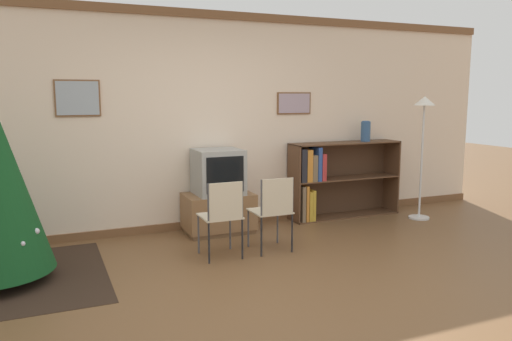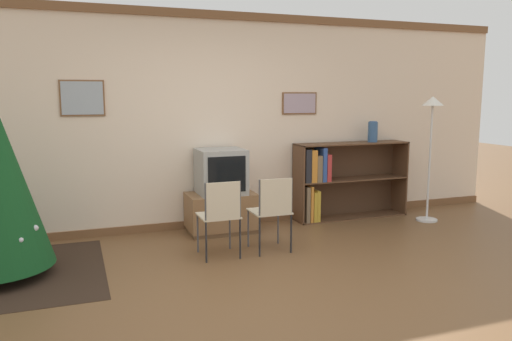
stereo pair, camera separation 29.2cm
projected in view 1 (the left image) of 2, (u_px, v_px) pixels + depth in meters
ground_plane at (275, 291)px, 4.33m from camera, size 24.00×24.00×0.00m
wall_back at (196, 122)px, 6.21m from camera, size 8.89×0.11×2.70m
tv_console at (219, 213)px, 6.14m from camera, size 0.83×0.53×0.48m
television at (218, 172)px, 6.06m from camera, size 0.56×0.52×0.55m
folding_chair_left at (223, 214)px, 5.11m from camera, size 0.40×0.40×0.82m
folding_chair_right at (273, 209)px, 5.33m from camera, size 0.40×0.40×0.82m
bookshelf at (327, 179)px, 6.81m from camera, size 1.61×0.36×1.04m
vase at (366, 131)px, 6.92m from camera, size 0.13×0.13×0.29m
standing_lamp at (423, 125)px, 6.66m from camera, size 0.28×0.28×1.66m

